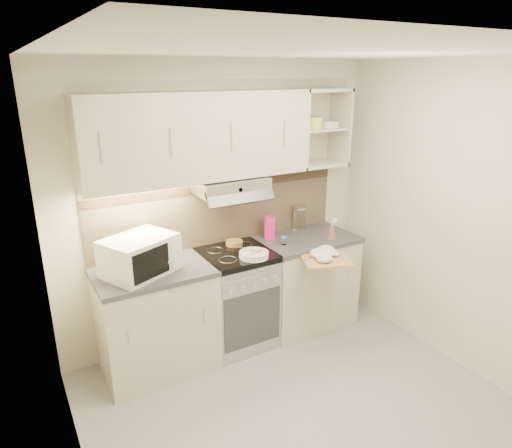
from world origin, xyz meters
name	(u,v)px	position (x,y,z in m)	size (l,w,h in m)	color
ground	(307,414)	(0.00, 0.00, 0.00)	(3.00, 3.00, 0.00)	#9A9A9D
room_shell	(284,189)	(0.00, 0.37, 1.63)	(3.04, 2.84, 2.52)	beige
base_cabinet_left	(156,322)	(-0.75, 1.10, 0.43)	(0.90, 0.60, 0.86)	beige
worktop_left	(152,272)	(-0.75, 1.10, 0.88)	(0.92, 0.62, 0.04)	#47474C
base_cabinet_right	(304,282)	(0.75, 1.10, 0.43)	(0.90, 0.60, 0.86)	beige
worktop_right	(306,239)	(0.75, 1.10, 0.88)	(0.92, 0.62, 0.04)	#47474C
electric_range	(237,298)	(0.00, 1.10, 0.45)	(0.60, 0.60, 0.90)	#B7B7BC
microwave	(140,256)	(-0.84, 1.08, 1.05)	(0.64, 0.57, 0.30)	silver
watering_can	(153,266)	(-0.77, 1.00, 0.98)	(0.24, 0.14, 0.21)	white
plate_stack	(254,255)	(0.08, 0.92, 0.92)	(0.25, 0.25, 0.05)	white
bread_loaf	(234,243)	(0.07, 1.26, 0.92)	(0.16, 0.16, 0.04)	olive
pink_pitcher	(270,228)	(0.44, 1.25, 1.00)	(0.11, 0.10, 0.21)	#E52188
glass_jar	(300,218)	(0.81, 1.30, 1.02)	(0.13, 0.13, 0.24)	white
spice_jar	(284,240)	(0.46, 1.04, 0.94)	(0.05, 0.05, 0.08)	silver
spray_bottle	(332,230)	(0.94, 0.95, 0.98)	(0.08, 0.08, 0.21)	pink
cutting_board	(326,260)	(0.62, 0.63, 0.87)	(0.39, 0.35, 0.02)	#B3834D
dish_towel	(325,253)	(0.63, 0.65, 0.92)	(0.30, 0.25, 0.08)	white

